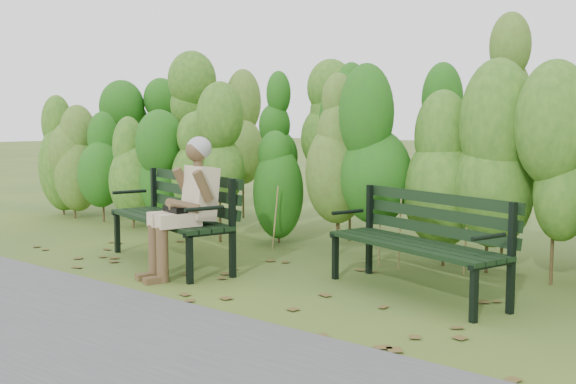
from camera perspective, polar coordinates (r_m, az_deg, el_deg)
The scene contains 7 objects.
ground at distance 5.93m, azimuth -2.14°, elevation -7.50°, with size 80.00×80.00×0.00m, color #385326.
footpath at distance 4.57m, azimuth -21.01°, elevation -11.98°, with size 60.00×2.50×0.01m, color #474749.
hedge_band at distance 7.27m, azimuth 7.53°, elevation 4.95°, with size 11.04×1.67×2.42m.
leaf_litter at distance 5.79m, azimuth -1.89°, elevation -7.80°, with size 5.82×2.22×0.01m.
bench_left at distance 6.65m, azimuth -9.29°, elevation -1.53°, with size 1.86×1.04×0.88m.
bench_right at distance 5.51m, azimuth 11.33°, elevation -3.57°, with size 1.71×0.99×0.81m.
seated_woman at distance 6.04m, azimuth -8.51°, elevation -0.47°, with size 0.52×0.76×1.25m.
Camera 1 is at (3.79, -4.34, 1.39)m, focal length 42.00 mm.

